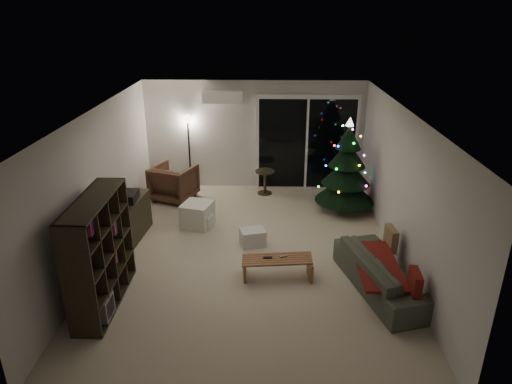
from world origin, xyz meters
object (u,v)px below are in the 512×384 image
Objects in this scene: media_cabinet at (129,219)px; christmas_tree at (347,166)px; sofa at (383,273)px; bookshelf at (85,252)px; coffee_table at (277,268)px; armchair at (174,183)px.

media_cabinet is 4.42m from christmas_tree.
bookshelf is at bearing 80.25° from sofa.
bookshelf is 2.03m from media_cabinet.
sofa is (4.30, -1.57, -0.09)m from media_cabinet.
coffee_table is (2.71, -1.29, -0.20)m from media_cabinet.
bookshelf is 4.35m from sofa.
bookshelf is at bearing -171.01° from coffee_table.
sofa is 3.00m from christmas_tree.
coffee_table is 0.55× the size of christmas_tree.
armchair is at bearing 172.30° from christmas_tree.
armchair is 3.84m from coffee_table.
bookshelf is at bearing 103.47° from armchair.
sofa is at bearing -87.33° from christmas_tree.
bookshelf reaches higher than coffee_table.
sofa is (3.81, -3.41, -0.11)m from armchair.
coffee_table is (2.71, 0.70, -0.64)m from bookshelf.
coffee_table is at bearing 8.79° from bookshelf.
armchair is 3.76m from christmas_tree.
christmas_tree is (4.16, 3.32, 0.18)m from bookshelf.
armchair is 0.44× the size of sofa.
bookshelf is 0.82× the size of christmas_tree.
sofa is (4.30, 0.41, -0.53)m from bookshelf.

